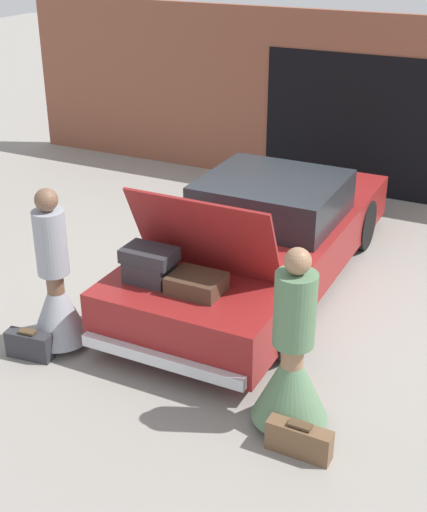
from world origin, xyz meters
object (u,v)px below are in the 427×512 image
person_right (292,366)px  suitcase_beside_left_person (29,345)px  car (262,238)px  suitcase_beside_right_person (299,440)px  person_left (56,292)px

person_right → suitcase_beside_left_person: size_ratio=3.46×
person_right → suitcase_beside_left_person: bearing=81.1°
suitcase_beside_left_person → car: bearing=61.4°
suitcase_beside_right_person → person_left: bearing=170.4°
person_left → suitcase_beside_left_person: 0.60m
person_right → person_left: bearing=73.9°
suitcase_beside_right_person → car: bearing=118.7°
person_left → person_right: (2.60, -0.14, -0.02)m
person_right → suitcase_beside_right_person: size_ratio=3.06×
car → suitcase_beside_right_person: bearing=-61.3°
car → suitcase_beside_left_person: bearing=-118.6°
suitcase_beside_right_person → suitcase_beside_left_person: bearing=177.2°
person_left → suitcase_beside_left_person: person_left is taller
car → suitcase_beside_left_person: 3.03m
car → suitcase_beside_right_person: 3.19m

